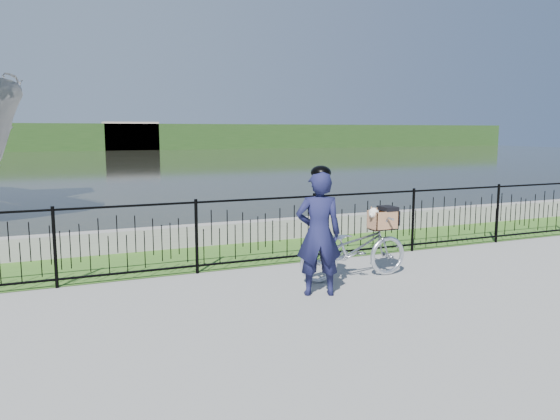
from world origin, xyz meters
name	(u,v)px	position (x,y,z in m)	size (l,w,h in m)	color
ground	(301,294)	(0.00, 0.00, 0.00)	(120.00, 120.00, 0.00)	gray
grass_strip	(238,254)	(0.00, 2.60, 0.00)	(60.00, 2.00, 0.01)	#38631F
water	(95,163)	(0.00, 33.00, 0.00)	(120.00, 120.00, 0.00)	#26271D
quay_wall	(221,233)	(0.00, 3.60, 0.20)	(60.00, 0.30, 0.40)	gray
fence	(258,232)	(0.00, 1.60, 0.58)	(14.00, 0.06, 1.15)	black
far_treeline	(74,137)	(0.00, 60.00, 1.50)	(120.00, 6.00, 3.00)	#234219
far_building_right	(131,136)	(6.00, 58.50, 1.60)	(6.00, 3.00, 3.20)	#AB9B8A
bicycle_rig	(355,247)	(1.07, 0.40, 0.47)	(1.76, 0.61, 1.07)	silver
cyclist	(319,232)	(0.21, -0.10, 0.85)	(0.70, 0.57, 1.72)	#141638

